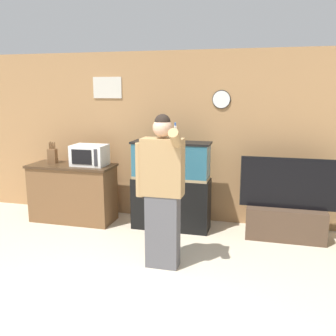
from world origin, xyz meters
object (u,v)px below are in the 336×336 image
(knife_block, at_px, (52,155))
(person_standing, at_px, (162,190))
(counter_island, at_px, (73,193))
(microwave, at_px, (90,155))
(aquarium_on_stand, at_px, (171,186))
(tv_on_stand, at_px, (286,215))

(knife_block, height_order, person_standing, person_standing)
(counter_island, relative_size, microwave, 2.57)
(microwave, bearing_deg, counter_island, -174.31)
(counter_island, distance_m, microwave, 0.67)
(knife_block, xyz_separation_m, aquarium_on_stand, (1.92, -0.00, -0.37))
(counter_island, bearing_deg, tv_on_stand, 0.99)
(tv_on_stand, bearing_deg, counter_island, -179.01)
(counter_island, xyz_separation_m, knife_block, (-0.35, 0.04, 0.57))
(aquarium_on_stand, height_order, person_standing, person_standing)
(knife_block, xyz_separation_m, person_standing, (2.11, -1.21, -0.10))
(counter_island, xyz_separation_m, person_standing, (1.76, -1.16, 0.47))
(counter_island, bearing_deg, person_standing, -33.40)
(tv_on_stand, distance_m, person_standing, 1.97)
(microwave, height_order, person_standing, person_standing)
(counter_island, relative_size, aquarium_on_stand, 1.02)
(counter_island, height_order, knife_block, knife_block)
(aquarium_on_stand, height_order, tv_on_stand, aquarium_on_stand)
(person_standing, bearing_deg, microwave, 140.90)
(aquarium_on_stand, bearing_deg, person_standing, -80.85)
(knife_block, distance_m, person_standing, 2.43)
(knife_block, relative_size, aquarium_on_stand, 0.26)
(microwave, distance_m, aquarium_on_stand, 1.33)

